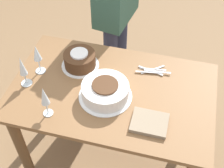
{
  "coord_description": "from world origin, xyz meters",
  "views": [
    {
      "loc": [
        -0.31,
        1.21,
        2.18
      ],
      "look_at": [
        0.0,
        0.0,
        0.83
      ],
      "focal_mm": 50.0,
      "sensor_mm": 36.0,
      "label": 1
    }
  ],
  "objects_px": {
    "cake_center_white": "(105,91)",
    "cake_front_chocolate": "(80,60)",
    "wine_glass_near": "(37,54)",
    "wine_glass_extra": "(44,97)",
    "wine_glass_far": "(22,68)"
  },
  "relations": [
    {
      "from": "cake_center_white",
      "to": "cake_front_chocolate",
      "type": "xyz_separation_m",
      "value": [
        0.23,
        -0.21,
        0.0
      ]
    },
    {
      "from": "cake_center_white",
      "to": "wine_glass_near",
      "type": "bearing_deg",
      "value": -12.48
    },
    {
      "from": "wine_glass_near",
      "to": "cake_front_chocolate",
      "type": "bearing_deg",
      "value": -153.98
    },
    {
      "from": "wine_glass_near",
      "to": "wine_glass_extra",
      "type": "xyz_separation_m",
      "value": [
        -0.18,
        0.3,
        0.0
      ]
    },
    {
      "from": "wine_glass_near",
      "to": "wine_glass_extra",
      "type": "relative_size",
      "value": 0.98
    },
    {
      "from": "cake_front_chocolate",
      "to": "wine_glass_far",
      "type": "bearing_deg",
      "value": 40.96
    },
    {
      "from": "cake_front_chocolate",
      "to": "wine_glass_near",
      "type": "xyz_separation_m",
      "value": [
        0.23,
        0.11,
        0.09
      ]
    },
    {
      "from": "cake_center_white",
      "to": "cake_front_chocolate",
      "type": "distance_m",
      "value": 0.31
    },
    {
      "from": "cake_center_white",
      "to": "cake_front_chocolate",
      "type": "bearing_deg",
      "value": -43.12
    },
    {
      "from": "cake_front_chocolate",
      "to": "wine_glass_near",
      "type": "height_order",
      "value": "wine_glass_near"
    },
    {
      "from": "wine_glass_extra",
      "to": "cake_front_chocolate",
      "type": "bearing_deg",
      "value": -97.08
    },
    {
      "from": "wine_glass_near",
      "to": "wine_glass_far",
      "type": "distance_m",
      "value": 0.13
    },
    {
      "from": "cake_center_white",
      "to": "wine_glass_far",
      "type": "bearing_deg",
      "value": 2.37
    },
    {
      "from": "wine_glass_far",
      "to": "wine_glass_near",
      "type": "bearing_deg",
      "value": -108.08
    },
    {
      "from": "cake_center_white",
      "to": "wine_glass_far",
      "type": "xyz_separation_m",
      "value": [
        0.5,
        0.02,
        0.09
      ]
    }
  ]
}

